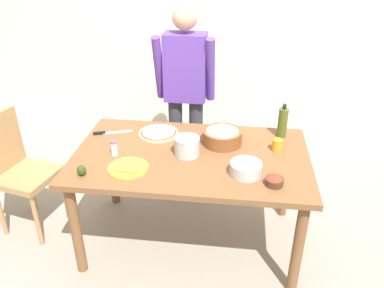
{
  "coord_description": "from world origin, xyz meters",
  "views": [
    {
      "loc": [
        0.29,
        -2.28,
        2.09
      ],
      "look_at": [
        0.0,
        0.05,
        0.81
      ],
      "focal_mm": 36.36,
      "sensor_mm": 36.0,
      "label": 1
    }
  ],
  "objects_px": {
    "pizza_raw_on_board": "(159,133)",
    "chef_knife": "(108,133)",
    "mixing_bowl_steel": "(246,169)",
    "steel_pot": "(187,146)",
    "dining_table": "(191,165)",
    "chair_wooden_left": "(17,167)",
    "olive_oil_bottle": "(283,122)",
    "avocado": "(81,170)",
    "small_sauce_bowl": "(274,181)",
    "plate_with_slice": "(128,168)",
    "cup_orange": "(277,145)",
    "popcorn_bowl": "(222,136)",
    "salt_shaker": "(114,148)",
    "person_cook": "(185,89)"
  },
  "relations": [
    {
      "from": "pizza_raw_on_board",
      "to": "chef_knife",
      "type": "distance_m",
      "value": 0.38
    },
    {
      "from": "mixing_bowl_steel",
      "to": "steel_pot",
      "type": "height_order",
      "value": "steel_pot"
    },
    {
      "from": "dining_table",
      "to": "chair_wooden_left",
      "type": "relative_size",
      "value": 1.68
    },
    {
      "from": "chair_wooden_left",
      "to": "olive_oil_bottle",
      "type": "distance_m",
      "value": 2.0
    },
    {
      "from": "chair_wooden_left",
      "to": "pizza_raw_on_board",
      "type": "xyz_separation_m",
      "value": [
        1.04,
        0.24,
        0.23
      ]
    },
    {
      "from": "steel_pot",
      "to": "avocado",
      "type": "xyz_separation_m",
      "value": [
        -0.61,
        -0.34,
        -0.03
      ]
    },
    {
      "from": "olive_oil_bottle",
      "to": "chef_knife",
      "type": "xyz_separation_m",
      "value": [
        -1.29,
        -0.12,
        -0.11
      ]
    },
    {
      "from": "small_sauce_bowl",
      "to": "avocado",
      "type": "height_order",
      "value": "avocado"
    },
    {
      "from": "small_sauce_bowl",
      "to": "olive_oil_bottle",
      "type": "height_order",
      "value": "olive_oil_bottle"
    },
    {
      "from": "dining_table",
      "to": "olive_oil_bottle",
      "type": "distance_m",
      "value": 0.74
    },
    {
      "from": "mixing_bowl_steel",
      "to": "plate_with_slice",
      "type": "bearing_deg",
      "value": -177.46
    },
    {
      "from": "cup_orange",
      "to": "popcorn_bowl",
      "type": "bearing_deg",
      "value": 171.3
    },
    {
      "from": "salt_shaker",
      "to": "avocado",
      "type": "relative_size",
      "value": 1.51
    },
    {
      "from": "popcorn_bowl",
      "to": "salt_shaker",
      "type": "relative_size",
      "value": 2.64
    },
    {
      "from": "small_sauce_bowl",
      "to": "chef_knife",
      "type": "xyz_separation_m",
      "value": [
        -1.2,
        0.53,
        -0.02
      ]
    },
    {
      "from": "mixing_bowl_steel",
      "to": "cup_orange",
      "type": "relative_size",
      "value": 2.35
    },
    {
      "from": "mixing_bowl_steel",
      "to": "small_sauce_bowl",
      "type": "distance_m",
      "value": 0.2
    },
    {
      "from": "pizza_raw_on_board",
      "to": "small_sauce_bowl",
      "type": "relative_size",
      "value": 2.72
    },
    {
      "from": "steel_pot",
      "to": "dining_table",
      "type": "bearing_deg",
      "value": 20.02
    },
    {
      "from": "steel_pot",
      "to": "popcorn_bowl",
      "type": "bearing_deg",
      "value": 39.7
    },
    {
      "from": "pizza_raw_on_board",
      "to": "plate_with_slice",
      "type": "xyz_separation_m",
      "value": [
        -0.1,
        -0.51,
        -0.0
      ]
    },
    {
      "from": "popcorn_bowl",
      "to": "olive_oil_bottle",
      "type": "bearing_deg",
      "value": 20.98
    },
    {
      "from": "pizza_raw_on_board",
      "to": "avocado",
      "type": "relative_size",
      "value": 4.27
    },
    {
      "from": "plate_with_slice",
      "to": "chef_knife",
      "type": "bearing_deg",
      "value": 121.19
    },
    {
      "from": "chair_wooden_left",
      "to": "steel_pot",
      "type": "relative_size",
      "value": 5.48
    },
    {
      "from": "small_sauce_bowl",
      "to": "olive_oil_bottle",
      "type": "bearing_deg",
      "value": 82.1
    },
    {
      "from": "plate_with_slice",
      "to": "person_cook",
      "type": "bearing_deg",
      "value": 76.9
    },
    {
      "from": "pizza_raw_on_board",
      "to": "steel_pot",
      "type": "height_order",
      "value": "steel_pot"
    },
    {
      "from": "plate_with_slice",
      "to": "olive_oil_bottle",
      "type": "distance_m",
      "value": 1.17
    },
    {
      "from": "dining_table",
      "to": "chair_wooden_left",
      "type": "xyz_separation_m",
      "value": [
        -1.32,
        0.02,
        -0.13
      ]
    },
    {
      "from": "pizza_raw_on_board",
      "to": "olive_oil_bottle",
      "type": "height_order",
      "value": "olive_oil_bottle"
    },
    {
      "from": "plate_with_slice",
      "to": "avocado",
      "type": "bearing_deg",
      "value": -158.35
    },
    {
      "from": "mixing_bowl_steel",
      "to": "small_sauce_bowl",
      "type": "xyz_separation_m",
      "value": [
        0.17,
        -0.1,
        -0.01
      ]
    },
    {
      "from": "olive_oil_bottle",
      "to": "plate_with_slice",
      "type": "bearing_deg",
      "value": -149.83
    },
    {
      "from": "small_sauce_bowl",
      "to": "avocado",
      "type": "xyz_separation_m",
      "value": [
        -1.18,
        -0.04,
        0.01
      ]
    },
    {
      "from": "salt_shaker",
      "to": "cup_orange",
      "type": "bearing_deg",
      "value": 10.1
    },
    {
      "from": "pizza_raw_on_board",
      "to": "chef_knife",
      "type": "xyz_separation_m",
      "value": [
        -0.38,
        -0.04,
        -0.0
      ]
    },
    {
      "from": "steel_pot",
      "to": "avocado",
      "type": "height_order",
      "value": "steel_pot"
    },
    {
      "from": "olive_oil_bottle",
      "to": "person_cook",
      "type": "bearing_deg",
      "value": 151.82
    },
    {
      "from": "mixing_bowl_steel",
      "to": "avocado",
      "type": "bearing_deg",
      "value": -172.2
    },
    {
      "from": "avocado",
      "to": "cup_orange",
      "type": "bearing_deg",
      "value": 20.84
    },
    {
      "from": "popcorn_bowl",
      "to": "cup_orange",
      "type": "xyz_separation_m",
      "value": [
        0.38,
        -0.06,
        -0.02
      ]
    },
    {
      "from": "popcorn_bowl",
      "to": "plate_with_slice",
      "type": "bearing_deg",
      "value": -143.92
    },
    {
      "from": "dining_table",
      "to": "olive_oil_bottle",
      "type": "bearing_deg",
      "value": 28.6
    },
    {
      "from": "dining_table",
      "to": "chair_wooden_left",
      "type": "bearing_deg",
      "value": 178.99
    },
    {
      "from": "olive_oil_bottle",
      "to": "salt_shaker",
      "type": "height_order",
      "value": "olive_oil_bottle"
    },
    {
      "from": "olive_oil_bottle",
      "to": "cup_orange",
      "type": "distance_m",
      "value": 0.24
    },
    {
      "from": "pizza_raw_on_board",
      "to": "dining_table",
      "type": "bearing_deg",
      "value": -43.55
    },
    {
      "from": "steel_pot",
      "to": "avocado",
      "type": "distance_m",
      "value": 0.7
    },
    {
      "from": "salt_shaker",
      "to": "chef_knife",
      "type": "bearing_deg",
      "value": 115.51
    }
  ]
}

